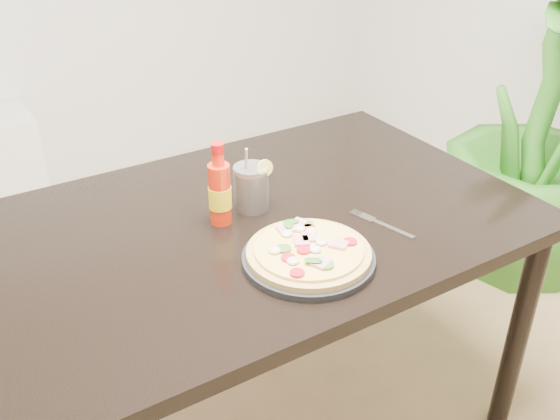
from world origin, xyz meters
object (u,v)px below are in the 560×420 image
dining_table (256,244)px  cola_cup (251,189)px  plate (309,258)px  pizza (308,251)px  fork (380,223)px  hot_sauce_bottle (220,192)px  houseplant (543,126)px

dining_table → cola_cup: 0.15m
plate → cola_cup: cola_cup is taller
pizza → fork: bearing=9.1°
hot_sauce_bottle → dining_table: bearing=-16.2°
plate → fork: 0.25m
plate → fork: (0.24, 0.04, -0.01)m
pizza → houseplant: 1.46m
cola_cup → houseplant: (1.38, 0.14, -0.17)m
hot_sauce_bottle → houseplant: bearing=6.2°
plate → dining_table: bearing=91.1°
plate → fork: size_ratio=1.63×
cola_cup → fork: (0.23, -0.24, -0.05)m
pizza → fork: (0.24, 0.04, -0.02)m
pizza → houseplant: bearing=16.7°
pizza → hot_sauce_bottle: size_ratio=1.32×
dining_table → plate: bearing=-88.9°
hot_sauce_bottle → houseplant: (1.48, 0.16, -0.20)m
dining_table → cola_cup: size_ratio=7.76×
pizza → houseplant: (1.39, 0.42, -0.14)m
fork → houseplant: bearing=3.5°
plate → hot_sauce_bottle: size_ratio=1.41×
fork → pizza: bearing=174.2°
fork → houseplant: 1.21m
pizza → cola_cup: size_ratio=1.57×
cola_cup → fork: 0.34m
dining_table → cola_cup: cola_cup is taller
pizza → fork: pizza is taller
cola_cup → fork: bearing=-46.3°
fork → dining_table: bearing=126.9°
dining_table → hot_sauce_bottle: size_ratio=6.50×
dining_table → plate: size_ratio=4.61×
dining_table → fork: bearing=-38.2°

